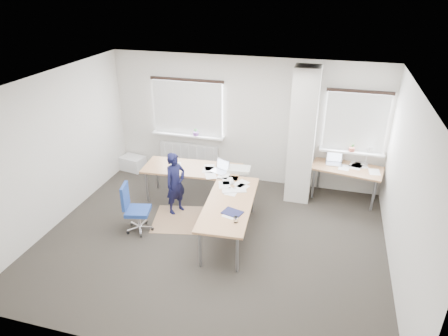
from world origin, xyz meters
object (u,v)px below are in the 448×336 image
(desk_side, at_px, (347,169))
(task_chair, at_px, (137,218))
(desk_main, at_px, (212,185))
(person, at_px, (175,183))

(desk_side, relative_size, task_chair, 1.58)
(desk_side, bearing_deg, desk_main, -140.28)
(desk_main, distance_m, task_chair, 1.52)
(desk_side, distance_m, task_chair, 4.33)
(desk_main, height_order, person, person)
(task_chair, height_order, person, person)
(desk_main, distance_m, desk_side, 2.85)
(task_chair, bearing_deg, desk_main, 21.85)
(task_chair, xyz_separation_m, person, (0.46, 0.82, 0.37))
(desk_side, height_order, person, person)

